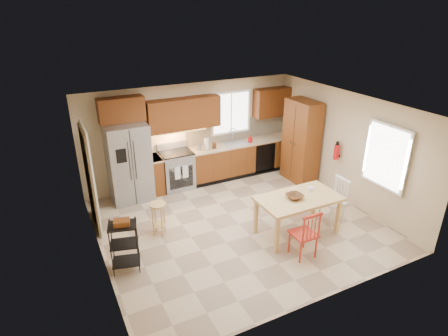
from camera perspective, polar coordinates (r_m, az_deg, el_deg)
The scene contains 33 objects.
floor at distance 7.93m, azimuth 2.24°, elevation -8.49°, with size 5.50×5.50×0.00m, color tan.
ceiling at distance 6.93m, azimuth 2.57°, elevation 9.27°, with size 5.50×5.00×0.02m, color silver.
wall_back at distance 9.45m, azimuth -4.97°, elevation 5.31°, with size 5.50×0.02×2.50m, color #CCB793.
wall_front at distance 5.56m, azimuth 15.11°, elevation -9.63°, with size 5.50×0.02×2.50m, color #CCB793.
wall_left at distance 6.59m, azimuth -19.12°, elevation -4.58°, with size 0.02×5.00×2.50m, color #CCB793.
wall_right at distance 8.91m, azimuth 18.09°, elevation 3.03°, with size 0.02×5.00×2.50m, color #CCB793.
refrigerator at distance 8.78m, azimuth -14.28°, elevation 0.79°, with size 0.92×0.75×1.82m, color gray.
range_stove at distance 9.29m, azimuth -7.21°, elevation -0.37°, with size 0.76×0.63×0.92m, color gray.
base_cabinet_narrow at distance 9.16m, azimuth -10.47°, elevation -1.03°, with size 0.30×0.60×0.90m, color brown.
base_cabinet_run at distance 10.00m, azimuth 2.70°, elevation 1.54°, with size 2.92×0.60×0.90m, color brown.
dishwasher at distance 10.04m, azimuth 6.30°, elevation 1.52°, with size 0.60×0.02×0.78m, color black.
backsplash at distance 9.98m, azimuth 1.98°, elevation 5.95°, with size 2.92×0.03×0.55m, color beige.
upper_over_fridge at distance 8.59m, azimuth -15.40°, elevation 8.58°, with size 1.00×0.35×0.55m, color #603110.
upper_left_block at distance 9.04m, azimuth -6.16°, elevation 8.22°, with size 1.80×0.35×0.75m, color #603110.
upper_right_block at distance 10.16m, azimuth 7.31°, elevation 9.90°, with size 1.00×0.35×0.75m, color #603110.
window_back at distance 9.76m, azimuth 1.05°, elevation 8.45°, with size 1.12×0.04×1.12m, color white.
sink at distance 9.76m, azimuth 1.77°, elevation 3.58°, with size 0.62×0.46×0.16m, color gray.
undercab_glow at distance 9.04m, azimuth -7.78°, elevation 5.51°, with size 1.60×0.30×0.01m, color #FFBF66.
soap_bottle at distance 9.81m, azimuth 4.02°, elevation 4.48°, with size 0.09×0.09×0.19m, color #AE0C10.
paper_towel at distance 9.31m, azimuth -2.69°, elevation 3.71°, with size 0.12×0.12×0.28m, color silver.
canister_steel at distance 9.25m, azimuth -3.81°, elevation 3.22°, with size 0.11×0.11×0.18m, color gray.
canister_wood at distance 9.38m, azimuth -1.49°, elevation 3.44°, with size 0.10×0.10×0.14m, color #492A13.
pantry at distance 9.61m, azimuth 11.66°, elevation 3.96°, with size 0.50×0.95×2.10m, color brown.
fire_extinguisher at distance 8.99m, azimuth 16.76°, elevation 2.34°, with size 0.12×0.12×0.36m, color #AE0C10.
window_right at distance 8.08m, azimuth 23.46°, elevation 1.60°, with size 0.04×1.02×1.32m, color white.
doorway at distance 7.85m, azimuth -19.84°, elevation -1.64°, with size 0.04×0.95×2.10m, color #8C7A59.
dining_table at distance 7.59m, azimuth 11.07°, elevation -7.10°, with size 1.61×0.90×0.78m, color tan, non-canonical shape.
chair_red at distance 6.93m, azimuth 12.04°, elevation -9.66°, with size 0.44×0.44×0.94m, color #B0291B, non-canonical shape.
chair_white at distance 8.15m, azimuth 16.26°, elevation -4.75°, with size 0.44×0.44×0.94m, color silver, non-canonical shape.
table_bowl at distance 7.34m, azimuth 10.69°, elevation -4.61°, with size 0.33×0.33×0.08m, color #492A13.
table_jar at distance 7.65m, azimuth 12.98°, elevation -3.32°, with size 0.12×0.12×0.14m, color silver.
bar_stool at distance 7.56m, azimuth -9.93°, elevation -7.62°, with size 0.33×0.33×0.68m, color tan, non-canonical shape.
utility_cart at distance 6.69m, azimuth -14.89°, elevation -11.45°, with size 0.46×0.36×0.93m, color black, non-canonical shape.
Camera 1 is at (-3.28, -5.85, 4.24)m, focal length 30.00 mm.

